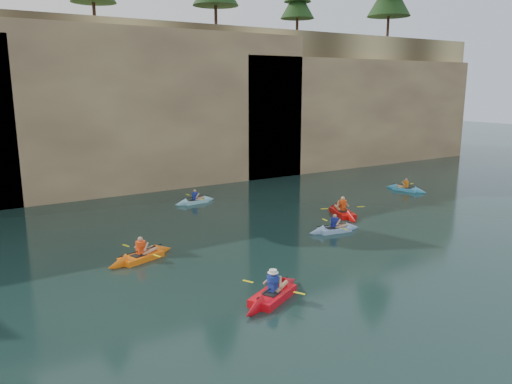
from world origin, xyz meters
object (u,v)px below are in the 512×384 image
main_kayaker (273,295)px  kayaker_ltblue_near (334,229)px  kayaker_red_far (342,212)px  kayaker_orange (141,256)px

main_kayaker → kayaker_ltblue_near: main_kayaker is taller
main_kayaker → kayaker_red_far: size_ratio=0.96×
kayaker_orange → kayaker_ltblue_near: bearing=-25.7°
kayaker_orange → main_kayaker: bearing=-86.7°
kayaker_red_far → kayaker_ltblue_near: bearing=150.7°
main_kayaker → kayaker_orange: (-2.49, 6.29, -0.02)m
kayaker_ltblue_near → kayaker_red_far: size_ratio=0.80×
main_kayaker → kayaker_red_far: (9.78, 7.29, -0.01)m
kayaker_ltblue_near → kayaker_red_far: bearing=50.2°
main_kayaker → kayaker_ltblue_near: bearing=7.8°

